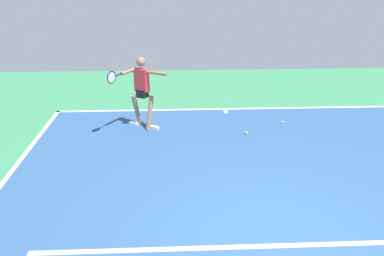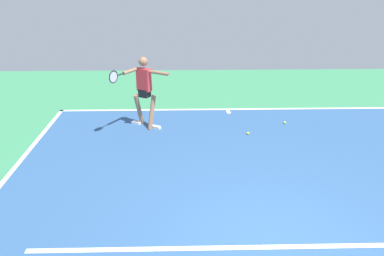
# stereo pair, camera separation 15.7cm
# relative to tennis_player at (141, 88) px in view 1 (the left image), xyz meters

# --- Properties ---
(ground_plane) EXTENTS (21.42, 21.42, 0.00)m
(ground_plane) POSITION_rel_tennis_player_xyz_m (-2.22, 4.75, -1.03)
(ground_plane) COLOR #388456
(court_surface) EXTENTS (9.46, 12.16, 0.00)m
(court_surface) POSITION_rel_tennis_player_xyz_m (-2.22, 4.75, -1.03)
(court_surface) COLOR #2D5484
(court_surface) RESTS_ON ground_plane
(court_line_baseline_near) EXTENTS (9.46, 0.10, 0.01)m
(court_line_baseline_near) POSITION_rel_tennis_player_xyz_m (-2.22, -1.29, -1.02)
(court_line_baseline_near) COLOR white
(court_line_baseline_near) RESTS_ON ground_plane
(court_line_service) EXTENTS (7.09, 0.10, 0.01)m
(court_line_service) POSITION_rel_tennis_player_xyz_m (-2.22, 4.78, -1.02)
(court_line_service) COLOR white
(court_line_service) RESTS_ON ground_plane
(court_line_centre_mark) EXTENTS (0.10, 0.30, 0.01)m
(court_line_centre_mark) POSITION_rel_tennis_player_xyz_m (-2.22, -1.09, -1.02)
(court_line_centre_mark) COLOR white
(court_line_centre_mark) RESTS_ON ground_plane
(tennis_player) EXTENTS (1.34, 1.09, 1.79)m
(tennis_player) POSITION_rel_tennis_player_xyz_m (0.00, 0.00, 0.00)
(tennis_player) COLOR #9E7051
(tennis_player) RESTS_ON ground_plane
(tennis_ball_near_service_line) EXTENTS (0.07, 0.07, 0.07)m
(tennis_ball_near_service_line) POSITION_rel_tennis_player_xyz_m (-3.57, -0.11, -0.99)
(tennis_ball_near_service_line) COLOR #C6E53D
(tennis_ball_near_service_line) RESTS_ON ground_plane
(tennis_ball_far_corner) EXTENTS (0.07, 0.07, 0.07)m
(tennis_ball_far_corner) POSITION_rel_tennis_player_xyz_m (-2.52, 0.57, -0.99)
(tennis_ball_far_corner) COLOR yellow
(tennis_ball_far_corner) RESTS_ON ground_plane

